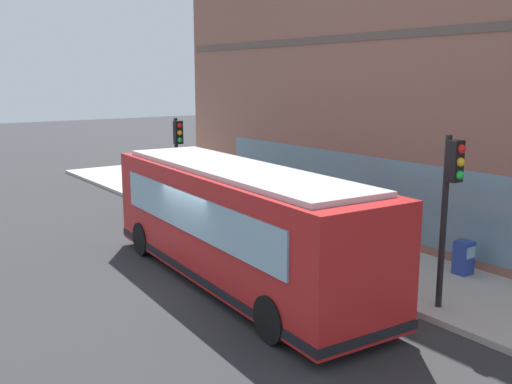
# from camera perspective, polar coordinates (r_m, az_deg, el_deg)

# --- Properties ---
(ground) EXTENTS (120.00, 120.00, 0.00)m
(ground) POSITION_cam_1_polar(r_m,az_deg,el_deg) (15.49, -4.60, -8.79)
(ground) COLOR #2D2D30
(sidewalk_curb) EXTENTS (3.66, 40.00, 0.15)m
(sidewalk_curb) POSITION_cam_1_polar(r_m,az_deg,el_deg) (18.02, 7.63, -5.72)
(sidewalk_curb) COLOR #B2ADA3
(sidewalk_curb) RESTS_ON ground
(building_corner) EXTENTS (8.60, 23.12, 11.86)m
(building_corner) POSITION_cam_1_polar(r_m,az_deg,el_deg) (21.91, 20.06, 12.20)
(building_corner) COLOR #8C5B4C
(building_corner) RESTS_ON ground
(city_bus_nearside) EXTENTS (3.13, 10.17, 3.07)m
(city_bus_nearside) POSITION_cam_1_polar(r_m,az_deg,el_deg) (14.97, -1.98, -3.23)
(city_bus_nearside) COLOR red
(city_bus_nearside) RESTS_ON ground
(traffic_light_near_corner) EXTENTS (0.32, 0.49, 3.91)m
(traffic_light_near_corner) POSITION_cam_1_polar(r_m,az_deg,el_deg) (13.33, 18.49, 0.20)
(traffic_light_near_corner) COLOR black
(traffic_light_near_corner) RESTS_ON sidewalk_curb
(traffic_light_down_block) EXTENTS (0.32, 0.49, 3.56)m
(traffic_light_down_block) POSITION_cam_1_polar(r_m,az_deg,el_deg) (23.11, -7.67, 4.51)
(traffic_light_down_block) COLOR black
(traffic_light_down_block) RESTS_ON sidewalk_curb
(fire_hydrant) EXTENTS (0.35, 0.35, 0.74)m
(fire_hydrant) POSITION_cam_1_polar(r_m,az_deg,el_deg) (15.11, 11.52, -7.45)
(fire_hydrant) COLOR gold
(fire_hydrant) RESTS_ON sidewalk_curb
(pedestrian_by_light_pole) EXTENTS (0.32, 0.32, 1.68)m
(pedestrian_by_light_pole) POSITION_cam_1_polar(r_m,az_deg,el_deg) (17.51, 10.06, -2.76)
(pedestrian_by_light_pole) COLOR #3359A5
(pedestrian_by_light_pole) RESTS_ON sidewalk_curb
(pedestrian_near_building_entrance) EXTENTS (0.32, 0.32, 1.69)m
(pedestrian_near_building_entrance) POSITION_cam_1_polar(r_m,az_deg,el_deg) (23.68, -4.03, 1.03)
(pedestrian_near_building_entrance) COLOR silver
(pedestrian_near_building_entrance) RESTS_ON sidewalk_curb
(pedestrian_walking_along_curb) EXTENTS (0.32, 0.32, 1.65)m
(pedestrian_walking_along_curb) POSITION_cam_1_polar(r_m,az_deg,el_deg) (21.25, -1.24, -0.17)
(pedestrian_walking_along_curb) COLOR black
(pedestrian_walking_along_curb) RESTS_ON sidewalk_curb
(pedestrian_near_hydrant) EXTENTS (0.32, 0.32, 1.61)m
(pedestrian_near_hydrant) POSITION_cam_1_polar(r_m,az_deg,el_deg) (19.00, 7.26, -1.72)
(pedestrian_near_hydrant) COLOR #99994C
(pedestrian_near_hydrant) RESTS_ON sidewalk_curb
(newspaper_vending_box) EXTENTS (0.44, 0.43, 0.90)m
(newspaper_vending_box) POSITION_cam_1_polar(r_m,az_deg,el_deg) (16.41, 19.66, -6.05)
(newspaper_vending_box) COLOR #263F99
(newspaper_vending_box) RESTS_ON sidewalk_curb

